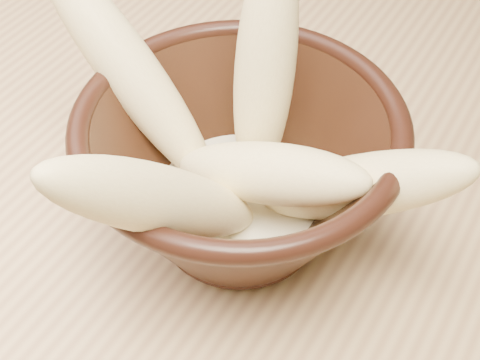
{
  "coord_description": "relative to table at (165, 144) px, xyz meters",
  "views": [
    {
      "loc": [
        0.32,
        -0.39,
        1.15
      ],
      "look_at": [
        0.16,
        -0.11,
        0.81
      ],
      "focal_mm": 50.0,
      "sensor_mm": 36.0,
      "label": 1
    }
  ],
  "objects": [
    {
      "name": "banana_right",
      "position": [
        0.24,
        -0.1,
        0.17
      ],
      "size": [
        0.16,
        0.06,
        0.12
      ],
      "primitive_type": "ellipsoid",
      "rotation": [
        0.97,
        0.0,
        1.68
      ],
      "color": "#DDC582",
      "rests_on": "bowl"
    },
    {
      "name": "banana_left",
      "position": [
        0.06,
        -0.11,
        0.19
      ],
      "size": [
        0.17,
        0.06,
        0.17
      ],
      "primitive_type": "ellipsoid",
      "rotation": [
        0.8,
        0.0,
        -1.69
      ],
      "color": "#DDC582",
      "rests_on": "bowl"
    },
    {
      "name": "bowl",
      "position": [
        0.16,
        -0.11,
        0.15
      ],
      "size": [
        0.22,
        0.22,
        0.12
      ],
      "rotation": [
        0.0,
        0.0,
        0.27
      ],
      "color": "black",
      "rests_on": "table"
    },
    {
      "name": "table",
      "position": [
        0.0,
        0.0,
        0.0
      ],
      "size": [
        1.2,
        0.8,
        0.75
      ],
      "color": "tan",
      "rests_on": "ground"
    },
    {
      "name": "banana_across",
      "position": [
        0.19,
        -0.12,
        0.17
      ],
      "size": [
        0.15,
        0.05,
        0.09
      ],
      "primitive_type": "ellipsoid",
      "rotation": [
        1.22,
        0.0,
        1.62
      ],
      "color": "#DDC582",
      "rests_on": "bowl"
    },
    {
      "name": "milk_puddle",
      "position": [
        0.16,
        -0.11,
        0.12
      ],
      "size": [
        0.12,
        0.12,
        0.02
      ],
      "primitive_type": "cylinder",
      "color": "beige",
      "rests_on": "bowl"
    },
    {
      "name": "banana_front",
      "position": [
        0.15,
        -0.19,
        0.19
      ],
      "size": [
        0.09,
        0.17,
        0.17
      ],
      "primitive_type": "ellipsoid",
      "rotation": [
        0.77,
        0.0,
        -0.32
      ],
      "color": "#DDC582",
      "rests_on": "bowl"
    },
    {
      "name": "banana_upright",
      "position": [
        0.15,
        -0.07,
        0.21
      ],
      "size": [
        0.06,
        0.1,
        0.18
      ],
      "primitive_type": "ellipsoid",
      "rotation": [
        0.3,
        0.0,
        3.43
      ],
      "color": "#DDC582",
      "rests_on": "bowl"
    }
  ]
}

